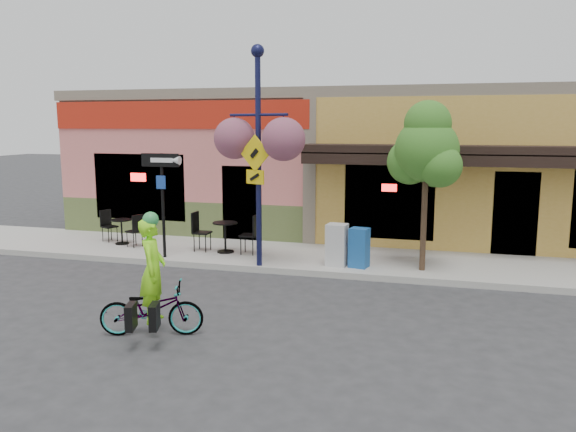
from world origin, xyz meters
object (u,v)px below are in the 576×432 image
object	(u,v)px
bicycle	(152,309)
lamp_post	(258,158)
newspaper_box_blue	(359,248)
newspaper_box_grey	(337,245)
cyclist_rider	(153,285)
one_way_sign	(163,206)
building	(365,161)
street_tree	(425,186)

from	to	relation	value
bicycle	lamp_post	world-z (taller)	lamp_post
newspaper_box_blue	newspaper_box_grey	bearing A→B (deg)	-168.40
cyclist_rider	lamp_post	size ratio (longest dim) A/B	0.34
one_way_sign	newspaper_box_blue	world-z (taller)	one_way_sign
lamp_post	newspaper_box_blue	xyz separation A→B (m)	(2.32, 0.45, -2.10)
building	one_way_sign	bearing A→B (deg)	-121.95
building	newspaper_box_blue	distance (m)	6.64
cyclist_rider	newspaper_box_blue	distance (m)	5.55
lamp_post	newspaper_box_grey	distance (m)	2.77
one_way_sign	street_tree	bearing A→B (deg)	3.26
bicycle	newspaper_box_blue	xyz separation A→B (m)	(2.78, 4.83, 0.17)
newspaper_box_blue	newspaper_box_grey	world-z (taller)	newspaper_box_grey
building	street_tree	distance (m)	6.65
building	street_tree	world-z (taller)	building
lamp_post	newspaper_box_grey	xyz separation A→B (m)	(1.79, 0.46, -2.06)
building	lamp_post	distance (m)	7.05
cyclist_rider	newspaper_box_blue	world-z (taller)	cyclist_rider
street_tree	newspaper_box_blue	bearing A→B (deg)	-175.21
building	cyclist_rider	size ratio (longest dim) A/B	10.53
one_way_sign	newspaper_box_grey	distance (m)	4.45
cyclist_rider	one_way_sign	bearing A→B (deg)	8.26
bicycle	street_tree	world-z (taller)	street_tree
cyclist_rider	lamp_post	distance (m)	4.77
building	newspaper_box_blue	xyz separation A→B (m)	(0.73, -6.40, -1.63)
lamp_post	newspaper_box_grey	world-z (taller)	lamp_post
newspaper_box_grey	building	bearing A→B (deg)	97.29
newspaper_box_blue	street_tree	world-z (taller)	street_tree
building	one_way_sign	distance (m)	7.91
cyclist_rider	street_tree	size ratio (longest dim) A/B	0.44
one_way_sign	newspaper_box_blue	distance (m)	4.98
cyclist_rider	newspaper_box_grey	distance (m)	5.31
bicycle	street_tree	bearing A→B (deg)	-57.77
street_tree	bicycle	bearing A→B (deg)	-130.52
bicycle	lamp_post	xyz separation A→B (m)	(0.46, 4.37, 2.26)
newspaper_box_blue	one_way_sign	bearing A→B (deg)	-164.25
bicycle	one_way_sign	bearing A→B (deg)	7.74
building	one_way_sign	world-z (taller)	building
bicycle	lamp_post	size ratio (longest dim) A/B	0.33
one_way_sign	building	bearing A→B (deg)	57.70
building	cyclist_rider	bearing A→B (deg)	-100.08
building	bicycle	distance (m)	11.55
bicycle	newspaper_box_grey	xyz separation A→B (m)	(2.25, 4.83, 0.20)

